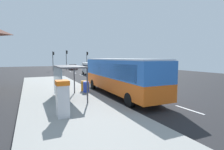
# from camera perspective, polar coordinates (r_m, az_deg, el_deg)

# --- Properties ---
(ground_plane) EXTENTS (56.00, 92.00, 0.04)m
(ground_plane) POSITION_cam_1_polar(r_m,az_deg,el_deg) (29.32, -7.70, -0.94)
(ground_plane) COLOR #262628
(sidewalk_platform) EXTENTS (6.20, 30.00, 0.18)m
(sidewalk_platform) POSITION_cam_1_polar(r_m,az_deg,el_deg) (16.26, -16.34, -5.99)
(sidewalk_platform) COLOR #999993
(sidewalk_platform) RESTS_ON ground
(lane_stripe_seg_0) EXTENTS (0.16, 2.20, 0.01)m
(lane_stripe_seg_0) POSITION_cam_1_polar(r_m,az_deg,el_deg) (12.40, 23.63, -10.24)
(lane_stripe_seg_0) COLOR silver
(lane_stripe_seg_0) RESTS_ON ground
(lane_stripe_seg_1) EXTENTS (0.16, 2.20, 0.01)m
(lane_stripe_seg_1) POSITION_cam_1_polar(r_m,az_deg,el_deg) (16.01, 9.93, -6.33)
(lane_stripe_seg_1) COLOR silver
(lane_stripe_seg_1) RESTS_ON ground
(lane_stripe_seg_2) EXTENTS (0.16, 2.20, 0.01)m
(lane_stripe_seg_2) POSITION_cam_1_polar(r_m,az_deg,el_deg) (20.22, 1.69, -3.76)
(lane_stripe_seg_2) COLOR silver
(lane_stripe_seg_2) RESTS_ON ground
(lane_stripe_seg_3) EXTENTS (0.16, 2.20, 0.01)m
(lane_stripe_seg_3) POSITION_cam_1_polar(r_m,az_deg,el_deg) (24.73, -3.61, -2.05)
(lane_stripe_seg_3) COLOR silver
(lane_stripe_seg_3) RESTS_ON ground
(lane_stripe_seg_4) EXTENTS (0.16, 2.20, 0.01)m
(lane_stripe_seg_4) POSITION_cam_1_polar(r_m,az_deg,el_deg) (29.39, -7.24, -0.87)
(lane_stripe_seg_4) COLOR silver
(lane_stripe_seg_4) RESTS_ON ground
(lane_stripe_seg_5) EXTENTS (0.16, 2.20, 0.01)m
(lane_stripe_seg_5) POSITION_cam_1_polar(r_m,az_deg,el_deg) (34.15, -9.87, -0.01)
(lane_stripe_seg_5) COLOR silver
(lane_stripe_seg_5) RESTS_ON ground
(lane_stripe_seg_6) EXTENTS (0.16, 2.20, 0.01)m
(lane_stripe_seg_6) POSITION_cam_1_polar(r_m,az_deg,el_deg) (38.97, -11.85, 0.64)
(lane_stripe_seg_6) COLOR silver
(lane_stripe_seg_6) RESTS_ON ground
(lane_stripe_seg_7) EXTENTS (0.16, 2.20, 0.01)m
(lane_stripe_seg_7) POSITION_cam_1_polar(r_m,az_deg,el_deg) (43.83, -13.39, 1.14)
(lane_stripe_seg_7) COLOR silver
(lane_stripe_seg_7) RESTS_ON ground
(bus) EXTENTS (2.73, 11.06, 3.21)m
(bus) POSITION_cam_1_polar(r_m,az_deg,el_deg) (15.37, 2.38, 0.18)
(bus) COLOR orange
(bus) RESTS_ON ground
(white_van) EXTENTS (2.06, 5.21, 2.30)m
(white_van) POSITION_cam_1_polar(r_m,az_deg,el_deg) (35.00, -7.00, 2.36)
(white_van) COLOR white
(white_van) RESTS_ON ground
(sedan_near) EXTENTS (2.03, 4.49, 1.52)m
(sedan_near) POSITION_cam_1_polar(r_m,az_deg,el_deg) (50.00, -12.54, 2.60)
(sedan_near) COLOR #A51919
(sedan_near) RESTS_ON ground
(ticket_machine) EXTENTS (0.66, 0.76, 1.94)m
(ticket_machine) POSITION_cam_1_polar(r_m,az_deg,el_deg) (9.67, -15.68, -7.28)
(ticket_machine) COLOR silver
(ticket_machine) RESTS_ON sidewalk_platform
(recycling_bin_blue) EXTENTS (0.52, 0.52, 0.95)m
(recycling_bin_blue) POSITION_cam_1_polar(r_m,az_deg,el_deg) (16.17, -8.39, -3.85)
(recycling_bin_blue) COLOR blue
(recycling_bin_blue) RESTS_ON sidewalk_platform
(recycling_bin_orange) EXTENTS (0.52, 0.52, 0.95)m
(recycling_bin_orange) POSITION_cam_1_polar(r_m,az_deg,el_deg) (16.84, -9.09, -3.48)
(recycling_bin_orange) COLOR orange
(recycling_bin_orange) RESTS_ON sidewalk_platform
(traffic_light_near_side) EXTENTS (0.49, 0.28, 4.91)m
(traffic_light_near_side) POSITION_cam_1_polar(r_m,az_deg,el_deg) (47.88, -8.04, 5.51)
(traffic_light_near_side) COLOR #2D2D2D
(traffic_light_near_side) RESTS_ON ground
(traffic_light_far_side) EXTENTS (0.49, 0.28, 4.88)m
(traffic_light_far_side) POSITION_cam_1_polar(r_m,az_deg,el_deg) (46.83, -18.47, 5.26)
(traffic_light_far_side) COLOR #2D2D2D
(traffic_light_far_side) RESTS_ON ground
(traffic_light_median) EXTENTS (0.49, 0.28, 5.26)m
(traffic_light_median) POSITION_cam_1_polar(r_m,az_deg,el_deg) (48.18, -14.45, 5.64)
(traffic_light_median) COLOR #2D2D2D
(traffic_light_median) RESTS_ON ground
(bus_shelter) EXTENTS (1.80, 4.00, 2.50)m
(bus_shelter) POSITION_cam_1_polar(r_m,az_deg,el_deg) (13.69, -15.06, 0.40)
(bus_shelter) COLOR #4C4C51
(bus_shelter) RESTS_ON sidewalk_platform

